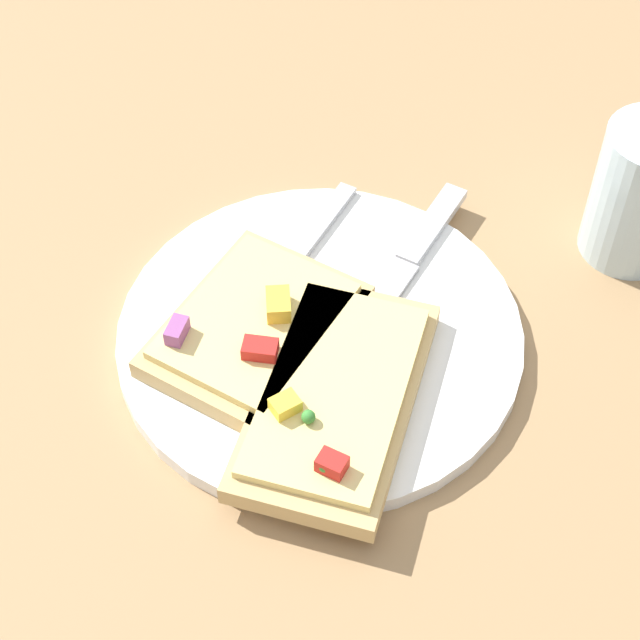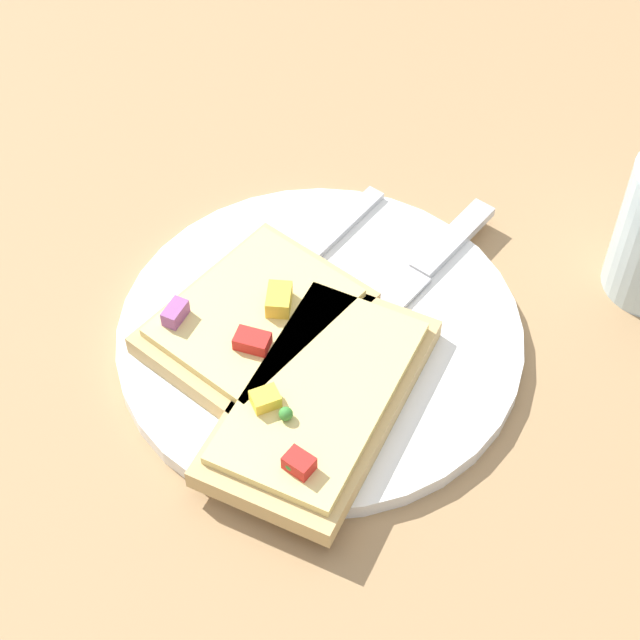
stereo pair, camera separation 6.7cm
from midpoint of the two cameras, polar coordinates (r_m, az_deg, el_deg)
ground_plane at (r=0.69m, az=-2.79°, el=-1.33°), size 4.00×4.00×0.00m
plate at (r=0.68m, az=-2.81°, el=-1.02°), size 0.26×0.26×0.01m
fork at (r=0.70m, az=-5.44°, el=1.39°), size 0.16×0.14×0.01m
knife at (r=0.71m, az=1.60°, el=2.50°), size 0.17×0.15×0.01m
pizza_slice_main at (r=0.63m, az=-2.19°, el=-4.34°), size 0.17×0.19×0.03m
pizza_slice_corner at (r=0.67m, az=-6.33°, el=-0.60°), size 0.16×0.16×0.03m
crumb_scatter at (r=0.70m, az=-5.48°, el=1.94°), size 0.05×0.08×0.01m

